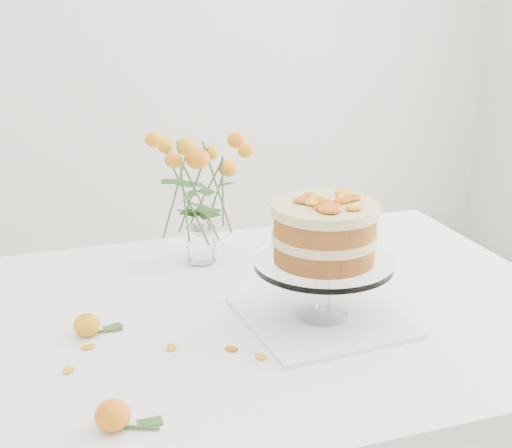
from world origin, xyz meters
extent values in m
cube|color=#A37F5F|center=(0.00, 0.00, 0.73)|extent=(1.40, 0.90, 0.04)
cylinder|color=#A37F5F|center=(0.62, 0.37, 0.35)|extent=(0.06, 0.06, 0.71)
cube|color=white|center=(0.00, 0.00, 0.75)|extent=(1.42, 0.92, 0.01)
cube|color=white|center=(0.00, 0.46, 0.65)|extent=(1.42, 0.01, 0.20)
cube|color=white|center=(0.18, -0.08, 0.76)|extent=(0.31, 0.31, 0.01)
cylinder|color=white|center=(0.18, -0.08, 0.83)|extent=(0.03, 0.03, 0.08)
cylinder|color=white|center=(0.18, -0.08, 0.87)|extent=(0.26, 0.26, 0.01)
cylinder|color=#9E4B23|center=(0.18, -0.08, 0.90)|extent=(0.24, 0.24, 0.04)
cylinder|color=beige|center=(0.18, -0.08, 0.93)|extent=(0.25, 0.25, 0.02)
cylinder|color=#9E4B23|center=(0.18, -0.08, 0.95)|extent=(0.24, 0.24, 0.04)
cylinder|color=beige|center=(0.18, -0.08, 0.98)|extent=(0.25, 0.25, 0.02)
cylinder|color=white|center=(0.03, 0.28, 0.76)|extent=(0.05, 0.05, 0.01)
cylinder|color=white|center=(0.03, 0.28, 0.80)|extent=(0.07, 0.07, 0.08)
ellipsoid|color=orange|center=(-0.26, 0.00, 0.78)|extent=(0.05, 0.05, 0.04)
cylinder|color=#2E5923|center=(-0.22, 0.00, 0.76)|extent=(0.06, 0.01, 0.00)
ellipsoid|color=#D0690A|center=(-0.25, -0.30, 0.78)|extent=(0.05, 0.05, 0.05)
cylinder|color=#2E5923|center=(-0.22, -0.32, 0.76)|extent=(0.06, 0.03, 0.01)
ellipsoid|color=orange|center=(-0.12, -0.10, 0.76)|extent=(0.03, 0.02, 0.00)
ellipsoid|color=orange|center=(-0.02, -0.14, 0.76)|extent=(0.03, 0.02, 0.00)
ellipsoid|color=orange|center=(0.02, -0.18, 0.76)|extent=(0.03, 0.02, 0.00)
ellipsoid|color=orange|center=(-0.26, -0.05, 0.76)|extent=(0.03, 0.02, 0.00)
ellipsoid|color=orange|center=(-0.30, -0.12, 0.76)|extent=(0.03, 0.02, 0.00)
ellipsoid|color=orange|center=(0.30, -0.08, 0.76)|extent=(0.03, 0.02, 0.00)
camera|label=1|loc=(-0.34, -1.21, 1.38)|focal=50.00mm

